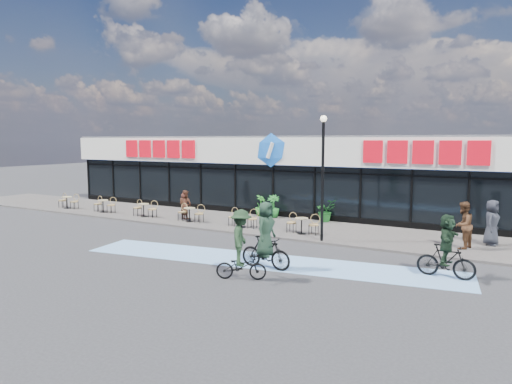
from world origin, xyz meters
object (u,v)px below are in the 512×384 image
Objects in this scene: lamp_post at (323,167)px; potted_plant_mid at (261,206)px; bistro_set_0 at (68,201)px; cyclist_a at (266,241)px; patron_left at (184,206)px; pedestrian_b at (492,223)px; patron_right at (185,204)px; potted_plant_left at (273,206)px; pedestrian_a at (463,225)px; cyclist_b at (446,250)px; potted_plant_right at (325,210)px.

potted_plant_mid is (-5.32, 4.34, -2.54)m from lamp_post.
cyclist_a is (17.03, -5.58, 0.39)m from bistro_set_0.
patron_left is at bearing 170.86° from lamp_post.
pedestrian_b is 0.81× the size of cyclist_a.
cyclist_a is at bearing 149.11° from patron_right.
potted_plant_left is 10.22m from pedestrian_a.
patron_left is 0.61× the size of cyclist_a.
pedestrian_b is 0.91× the size of cyclist_b.
cyclist_b is at bearing -179.74° from pedestrian_b.
cyclist_a is at bearing 149.44° from pedestrian_b.
potted_plant_mid is 0.51× the size of cyclist_a.
pedestrian_b is (14.77, 1.11, 0.15)m from patron_right.
potted_plant_right is at bearing 97.97° from cyclist_a.
potted_plant_left is at bearing 93.40° from pedestrian_b.
potted_plant_right reaches higher than potted_plant_mid.
pedestrian_a is 1.01× the size of pedestrian_b.
potted_plant_right is (-1.51, 4.42, -2.54)m from lamp_post.
patron_right reaches higher than patron_left.
pedestrian_a is at bearing -15.82° from potted_plant_left.
pedestrian_b is (23.59, 1.64, 0.47)m from bistro_set_0.
lamp_post is 17.50m from bistro_set_0.
lamp_post is 5.17m from cyclist_a.
cyclist_b is (13.69, -4.22, 0.04)m from patron_right.
potted_plant_mid is at bearing 140.82° from lamp_post.
pedestrian_b is at bearing -8.53° from potted_plant_mid.
potted_plant_right is 0.84× the size of patron_left.
patron_left is (8.82, 0.41, 0.24)m from bistro_set_0.
potted_plant_mid is 3.82m from potted_plant_right.
potted_plant_right is at bearing -136.39° from patron_left.
bistro_set_0 is 22.64m from pedestrian_a.
patron_left is at bearing 106.46° from pedestrian_b.
potted_plant_right is at bearing 12.38° from bistro_set_0.
potted_plant_right is 8.04m from pedestrian_b.
lamp_post reaches higher than bistro_set_0.
lamp_post is 3.43× the size of bistro_set_0.
potted_plant_right is 7.51m from pedestrian_a.
cyclist_a is (4.23, -8.80, 0.23)m from potted_plant_left.
potted_plant_left reaches higher than bistro_set_0.
patron_left is 0.89× the size of patron_right.
bistro_set_0 is at bearing -69.39° from pedestrian_a.
potted_plant_right is at bearing 88.58° from pedestrian_b.
cyclist_b is (5.48, 1.89, -0.03)m from cyclist_a.
cyclist_a reaches higher than patron_left.
pedestrian_b is at bearing -13.12° from potted_plant_right.
lamp_post is 4.51× the size of potted_plant_mid.
lamp_post is at bearing -39.18° from potted_plant_mid.
cyclist_b is at bearing -9.33° from bistro_set_0.
pedestrian_b is at bearing 3.97° from bistro_set_0.
cyclist_a is (5.08, -8.97, 0.27)m from potted_plant_mid.
bistro_set_0 is at bearing 105.67° from pedestrian_b.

